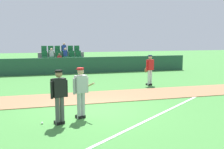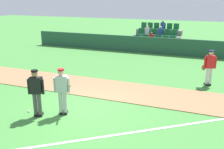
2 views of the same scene
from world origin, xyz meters
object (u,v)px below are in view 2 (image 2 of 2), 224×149
object	(u,v)px
batter_grey_jersey	(62,90)
runner_red_jersey	(209,67)
umpire_home_plate	(36,90)
baseball	(29,111)

from	to	relation	value
batter_grey_jersey	runner_red_jersey	size ratio (longest dim) A/B	1.00
batter_grey_jersey	runner_red_jersey	bearing A→B (deg)	47.67
batter_grey_jersey	umpire_home_plate	xyz separation A→B (m)	(-0.78, -0.46, 0.03)
batter_grey_jersey	umpire_home_plate	distance (m)	0.90
umpire_home_plate	runner_red_jersey	bearing A→B (deg)	45.83
umpire_home_plate	baseball	xyz separation A→B (m)	(-0.55, 0.15, -0.96)
runner_red_jersey	baseball	size ratio (longest dim) A/B	23.78
batter_grey_jersey	umpire_home_plate	world-z (taller)	same
baseball	batter_grey_jersey	bearing A→B (deg)	13.26
batter_grey_jersey	runner_red_jersey	world-z (taller)	same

